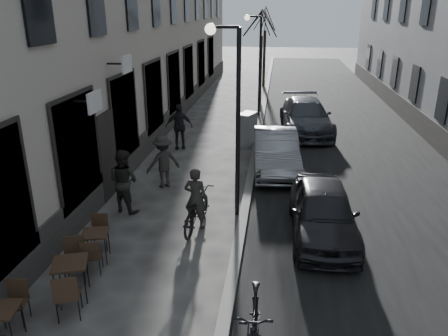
% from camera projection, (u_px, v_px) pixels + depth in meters
% --- Properties ---
extents(road, '(7.30, 60.00, 0.00)m').
position_uv_depth(road, '(336.00, 127.00, 21.08)').
color(road, black).
rests_on(road, ground).
extents(kerb, '(0.25, 60.00, 0.12)m').
position_uv_depth(kerb, '(261.00, 123.00, 21.48)').
color(kerb, slate).
rests_on(kerb, ground).
extents(streetlamp_near, '(0.90, 0.28, 5.09)m').
position_uv_depth(streetlamp_near, '(232.00, 103.00, 11.14)').
color(streetlamp_near, black).
rests_on(streetlamp_near, ground).
extents(streetlamp_far, '(0.90, 0.28, 5.09)m').
position_uv_depth(streetlamp_far, '(257.00, 54.00, 22.31)').
color(streetlamp_far, black).
rests_on(streetlamp_far, ground).
extents(tree_near, '(2.40, 2.40, 5.70)m').
position_uv_depth(tree_near, '(262.00, 22.00, 24.57)').
color(tree_near, black).
rests_on(tree_near, ground).
extents(tree_far, '(2.40, 2.40, 5.70)m').
position_uv_depth(tree_far, '(265.00, 19.00, 30.15)').
color(tree_far, black).
rests_on(tree_far, ground).
extents(bistro_set_a, '(0.64, 1.42, 0.82)m').
position_uv_depth(bistro_set_a, '(3.00, 322.00, 7.42)').
color(bistro_set_a, black).
rests_on(bistro_set_a, ground).
extents(bistro_set_b, '(0.95, 1.66, 0.95)m').
position_uv_depth(bistro_set_b, '(71.00, 276.00, 8.58)').
color(bistro_set_b, black).
rests_on(bistro_set_b, ground).
extents(bistro_set_c, '(0.71, 1.47, 0.84)m').
position_uv_depth(bistro_set_c, '(96.00, 243.00, 9.87)').
color(bistro_set_c, black).
rests_on(bistro_set_c, ground).
extents(utility_cabinet, '(0.79, 1.05, 1.40)m').
position_uv_depth(utility_cabinet, '(247.00, 130.00, 17.98)').
color(utility_cabinet, slate).
rests_on(utility_cabinet, ground).
extents(bicycle, '(0.90, 2.01, 1.02)m').
position_uv_depth(bicycle, '(196.00, 210.00, 11.33)').
color(bicycle, black).
rests_on(bicycle, ground).
extents(cyclist_rider, '(0.65, 0.47, 1.67)m').
position_uv_depth(cyclist_rider, '(196.00, 198.00, 11.22)').
color(cyclist_rider, '#272522').
rests_on(cyclist_rider, ground).
extents(pedestrian_near, '(1.07, 0.96, 1.81)m').
position_uv_depth(pedestrian_near, '(124.00, 181.00, 12.14)').
color(pedestrian_near, black).
rests_on(pedestrian_near, ground).
extents(pedestrian_mid, '(1.27, 1.16, 1.71)m').
position_uv_depth(pedestrian_mid, '(163.00, 162.00, 13.80)').
color(pedestrian_mid, '#292623').
rests_on(pedestrian_mid, ground).
extents(pedestrian_far, '(1.16, 0.72, 1.83)m').
position_uv_depth(pedestrian_far, '(179.00, 126.00, 17.61)').
color(pedestrian_far, black).
rests_on(pedestrian_far, ground).
extents(car_near, '(1.64, 3.96, 1.34)m').
position_uv_depth(car_near, '(323.00, 211.00, 10.89)').
color(car_near, black).
rests_on(car_near, ground).
extents(car_mid, '(1.79, 4.34, 1.40)m').
position_uv_depth(car_mid, '(276.00, 151.00, 15.29)').
color(car_mid, gray).
rests_on(car_mid, ground).
extents(car_far, '(2.52, 5.29, 1.49)m').
position_uv_depth(car_far, '(306.00, 116.00, 19.95)').
color(car_far, '#373B41').
rests_on(car_far, ground).
extents(moped, '(0.61, 2.03, 1.21)m').
position_uv_depth(moped, '(254.00, 328.00, 7.01)').
color(moped, black).
rests_on(moped, ground).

